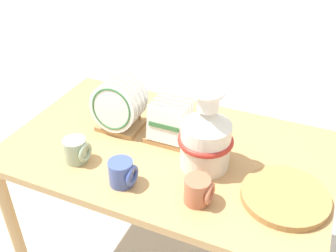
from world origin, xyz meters
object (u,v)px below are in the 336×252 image
dish_rack_round_plates (119,109)px  ceramic_vase (206,136)px  mug_terracotta_glaze (199,191)px  dish_rack_square_plates (170,126)px  wicker_charger_stack (285,196)px  mug_sage_glaze (76,150)px  mug_cobalt_glaze (122,173)px

dish_rack_round_plates → ceramic_vase: bearing=-11.5°
mug_terracotta_glaze → dish_rack_square_plates: bearing=128.0°
wicker_charger_stack → mug_terracotta_glaze: mug_terracotta_glaze is taller
ceramic_vase → mug_sage_glaze: ceramic_vase is taller
wicker_charger_stack → mug_sage_glaze: mug_sage_glaze is taller
mug_cobalt_glaze → mug_sage_glaze: 0.24m
ceramic_vase → dish_rack_round_plates: (-0.44, 0.09, -0.04)m
dish_rack_round_plates → mug_terracotta_glaze: 0.57m
wicker_charger_stack → mug_cobalt_glaze: size_ratio=3.08×
mug_terracotta_glaze → mug_sage_glaze: same height
mug_sage_glaze → mug_terracotta_glaze: bearing=-2.5°
wicker_charger_stack → mug_cobalt_glaze: bearing=-164.5°
ceramic_vase → mug_sage_glaze: bearing=-159.2°
wicker_charger_stack → dish_rack_round_plates: bearing=168.2°
ceramic_vase → mug_sage_glaze: 0.52m
ceramic_vase → dish_rack_square_plates: 0.24m
mug_cobalt_glaze → mug_terracotta_glaze: (0.29, 0.02, 0.00)m
mug_sage_glaze → dish_rack_square_plates: bearing=45.5°
mug_cobalt_glaze → mug_sage_glaze: (-0.24, 0.05, 0.00)m
ceramic_vase → mug_sage_glaze: (-0.48, -0.18, -0.09)m
mug_terracotta_glaze → mug_sage_glaze: (-0.53, 0.02, 0.00)m
dish_rack_square_plates → mug_cobalt_glaze: (-0.05, -0.34, -0.01)m
dish_rack_round_plates → mug_sage_glaze: size_ratio=2.37×
ceramic_vase → wicker_charger_stack: ceramic_vase is taller
mug_cobalt_glaze → mug_terracotta_glaze: 0.30m
ceramic_vase → dish_rack_square_plates: size_ratio=1.79×
dish_rack_round_plates → mug_terracotta_glaze: bearing=-31.3°
ceramic_vase → dish_rack_round_plates: ceramic_vase is taller
dish_rack_square_plates → mug_sage_glaze: (-0.29, -0.29, -0.01)m
wicker_charger_stack → dish_rack_square_plates: bearing=161.4°
ceramic_vase → mug_terracotta_glaze: ceramic_vase is taller
dish_rack_square_plates → dish_rack_round_plates: bearing=-175.9°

